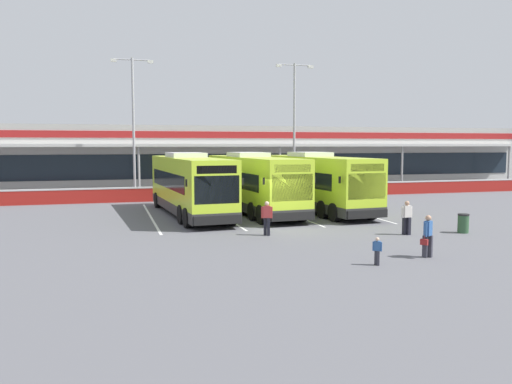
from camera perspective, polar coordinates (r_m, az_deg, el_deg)
name	(u,v)px	position (r m, az deg, el deg)	size (l,w,h in m)	color
ground_plane	(284,228)	(27.05, 3.04, -3.90)	(200.00, 200.00, 0.00)	#56565B
terminal_building	(198,157)	(52.90, -6.40, 3.82)	(70.00, 13.00, 6.00)	#B7B7B2
red_barrier_wall	(224,192)	(40.87, -3.52, -0.02)	(60.00, 0.40, 1.10)	maroon
coach_bus_leftmost	(190,186)	(31.67, -7.26, 0.66)	(3.66, 12.31, 3.78)	#B7DB2D
coach_bus_left_centre	(253,184)	(32.75, -0.31, 0.85)	(3.66, 12.31, 3.78)	#B7DB2D
coach_bus_centre	(316,183)	(33.84, 6.59, 0.95)	(3.66, 12.31, 3.78)	#B7DB2D
bay_stripe_far_west	(151,217)	(31.65, -11.43, -2.65)	(0.14, 13.00, 0.01)	silver
bay_stripe_west	(220,214)	(32.23, -3.96, -2.42)	(0.14, 13.00, 0.01)	silver
bay_stripe_mid_west	(285,212)	(33.34, 3.13, -2.16)	(0.14, 13.00, 0.01)	silver
bay_stripe_centre	(345,209)	(34.92, 9.67, -1.89)	(0.14, 13.00, 0.01)	silver
pedestrian_with_handbag	(428,235)	(20.90, 18.22, -4.49)	(0.63, 0.49, 1.62)	#33333D
pedestrian_in_dark_coat	(407,217)	(25.80, 16.13, -2.59)	(0.53, 0.30, 1.62)	black
pedestrian_child	(377,250)	(19.15, 13.09, -6.20)	(0.30, 0.26, 1.00)	#33333D
pedestrian_near_bin	(267,217)	(24.62, 1.19, -2.75)	(0.53, 0.38, 1.62)	black
lamp_post_west	(133,119)	(42.56, -13.24, 7.79)	(3.24, 0.28, 11.00)	#9E9EA3
lamp_post_centre	(294,120)	(44.26, 4.21, 7.81)	(3.24, 0.28, 11.00)	#9E9EA3
litter_bin	(463,223)	(27.30, 21.69, -3.19)	(0.54, 0.54, 0.93)	#2D5133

